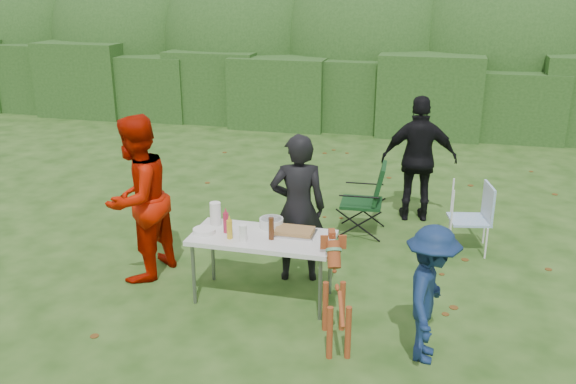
% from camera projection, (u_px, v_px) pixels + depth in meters
% --- Properties ---
extents(ground, '(80.00, 80.00, 0.00)m').
position_uv_depth(ground, '(247.00, 285.00, 6.91)').
color(ground, '#1E4211').
extents(hedge_row, '(22.00, 1.40, 1.70)m').
position_uv_depth(hedge_row, '(354.00, 92.00, 13.96)').
color(hedge_row, '#23471C').
rests_on(hedge_row, ground).
extents(shrub_backdrop, '(20.00, 2.60, 3.20)m').
position_uv_depth(shrub_backdrop, '(364.00, 51.00, 15.17)').
color(shrub_backdrop, '#3D6628').
rests_on(shrub_backdrop, ground).
extents(folding_table, '(1.50, 0.70, 0.74)m').
position_uv_depth(folding_table, '(263.00, 240.00, 6.41)').
color(folding_table, silver).
rests_on(folding_table, ground).
extents(person_cook, '(0.71, 0.56, 1.72)m').
position_uv_depth(person_cook, '(298.00, 208.00, 6.82)').
color(person_cook, black).
rests_on(person_cook, ground).
extents(person_red_jacket, '(0.87, 1.04, 1.90)m').
position_uv_depth(person_red_jacket, '(137.00, 199.00, 6.85)').
color(person_red_jacket, '#B01200').
rests_on(person_red_jacket, ground).
extents(person_black_puffy, '(1.10, 0.58, 1.79)m').
position_uv_depth(person_black_puffy, '(419.00, 159.00, 8.56)').
color(person_black_puffy, black).
rests_on(person_black_puffy, ground).
extents(child, '(0.55, 0.87, 1.29)m').
position_uv_depth(child, '(430.00, 295.00, 5.39)').
color(child, '#12254D').
rests_on(child, ground).
extents(dog, '(0.62, 1.02, 0.90)m').
position_uv_depth(dog, '(337.00, 301.00, 5.67)').
color(dog, brown).
rests_on(dog, ground).
extents(camping_chair, '(0.65, 0.65, 0.99)m').
position_uv_depth(camping_chair, '(361.00, 199.00, 8.19)').
color(camping_chair, '#103616').
rests_on(camping_chair, ground).
extents(lawn_chair, '(0.62, 0.62, 0.88)m').
position_uv_depth(lawn_chair, '(469.00, 217.00, 7.71)').
color(lawn_chair, '#498CCC').
rests_on(lawn_chair, ground).
extents(food_tray, '(0.45, 0.30, 0.02)m').
position_uv_depth(food_tray, '(294.00, 233.00, 6.43)').
color(food_tray, '#B7B7BA').
rests_on(food_tray, folding_table).
extents(focaccia_bread, '(0.40, 0.26, 0.04)m').
position_uv_depth(focaccia_bread, '(294.00, 230.00, 6.42)').
color(focaccia_bread, '#9F7541').
rests_on(focaccia_bread, food_tray).
extents(mustard_bottle, '(0.06, 0.06, 0.20)m').
position_uv_depth(mustard_bottle, '(230.00, 229.00, 6.29)').
color(mustard_bottle, gold).
rests_on(mustard_bottle, folding_table).
extents(ketchup_bottle, '(0.06, 0.06, 0.22)m').
position_uv_depth(ketchup_bottle, '(226.00, 223.00, 6.44)').
color(ketchup_bottle, '#A61E3A').
rests_on(ketchup_bottle, folding_table).
extents(beer_bottle, '(0.06, 0.06, 0.24)m').
position_uv_depth(beer_bottle, '(271.00, 229.00, 6.26)').
color(beer_bottle, '#47230F').
rests_on(beer_bottle, folding_table).
extents(paper_towel_roll, '(0.12, 0.12, 0.26)m').
position_uv_depth(paper_towel_roll, '(215.00, 214.00, 6.63)').
color(paper_towel_roll, white).
rests_on(paper_towel_roll, folding_table).
extents(cup_stack, '(0.08, 0.08, 0.18)m').
position_uv_depth(cup_stack, '(243.00, 233.00, 6.22)').
color(cup_stack, white).
rests_on(cup_stack, folding_table).
extents(pasta_bowl, '(0.26, 0.26, 0.10)m').
position_uv_depth(pasta_bowl, '(271.00, 223.00, 6.60)').
color(pasta_bowl, silver).
rests_on(pasta_bowl, folding_table).
extents(plate_stack, '(0.24, 0.24, 0.05)m').
position_uv_depth(plate_stack, '(204.00, 231.00, 6.45)').
color(plate_stack, white).
rests_on(plate_stack, folding_table).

